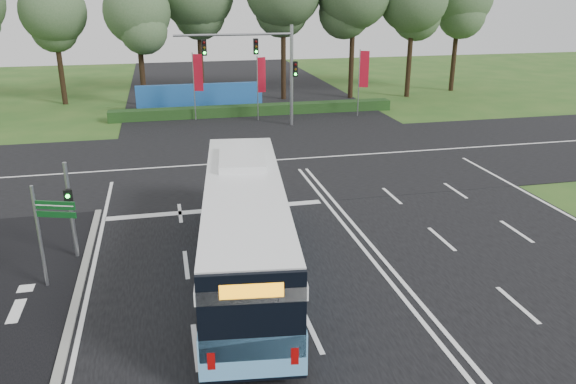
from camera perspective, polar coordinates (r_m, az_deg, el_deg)
The scene contains 13 objects.
ground at distance 21.61m, azimuth 7.51°, elevation -5.66°, with size 120.00×120.00×0.00m, color #27501A.
road_main at distance 21.61m, azimuth 7.51°, elevation -5.61°, with size 20.00×120.00×0.04m, color black.
road_cross at distance 32.38m, azimuth 0.30°, elevation 3.33°, with size 120.00×14.00×0.05m, color black.
kerb_strip at distance 18.07m, azimuth -21.19°, elevation -12.23°, with size 0.25×18.00×0.12m, color gray.
city_bus at distance 18.80m, azimuth -4.38°, elevation -3.58°, with size 4.08×12.62×3.56m.
pedestrian_signal at distance 21.31m, azimuth -21.24°, elevation -1.47°, with size 0.33×0.43×3.64m.
street_sign at distance 19.35m, azimuth -23.28°, elevation -3.02°, with size 1.32×0.51×3.54m.
banner_flag_left at distance 42.31m, azimuth -9.24°, elevation 11.46°, with size 0.71×0.27×4.98m.
banner_flag_mid at distance 41.85m, azimuth -2.81°, elevation 11.39°, with size 0.68×0.25×4.74m.
banner_flag_right at distance 43.58m, azimuth 7.59°, elevation 11.84°, with size 0.72×0.27×5.06m.
traffic_light_gantry at distance 39.66m, azimuth -2.22°, elevation 13.23°, with size 8.41×0.28×7.00m.
hedge at distance 44.20m, azimuth -3.38°, elevation 8.31°, with size 22.00×1.20×0.80m, color #163312.
blue_hoarding at distance 46.06m, azimuth -8.91°, elevation 9.46°, with size 10.00×0.30×2.20m, color #1D549D.
Camera 1 is at (-6.99, -18.23, 9.27)m, focal length 35.00 mm.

